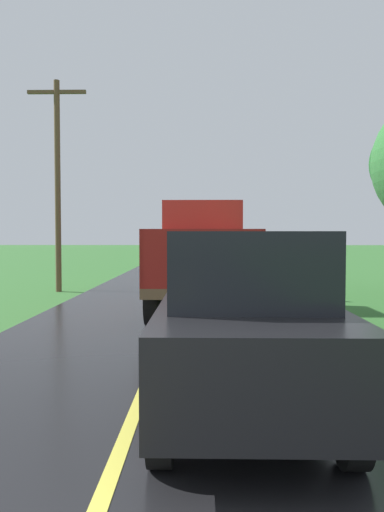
# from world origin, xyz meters

# --- Properties ---
(banana_truck_near) EXTENTS (2.38, 5.82, 2.80)m
(banana_truck_near) POSITION_xyz_m (0.72, 11.63, 1.47)
(banana_truck_near) COLOR #2D2D30
(banana_truck_near) RESTS_ON road_surface
(banana_truck_far) EXTENTS (2.38, 5.81, 2.80)m
(banana_truck_far) POSITION_xyz_m (1.10, 21.09, 1.47)
(banana_truck_far) COLOR #2D2D30
(banana_truck_far) RESTS_ON road_surface
(utility_pole_roadside) EXTENTS (2.01, 0.20, 7.28)m
(utility_pole_roadside) POSITION_xyz_m (-4.30, 16.01, 3.93)
(utility_pole_roadside) COLOR brown
(utility_pole_roadside) RESTS_ON ground
(following_car) EXTENTS (1.74, 4.10, 1.92)m
(following_car) POSITION_xyz_m (1.15, 3.92, 1.07)
(following_car) COLOR black
(following_car) RESTS_ON road_surface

